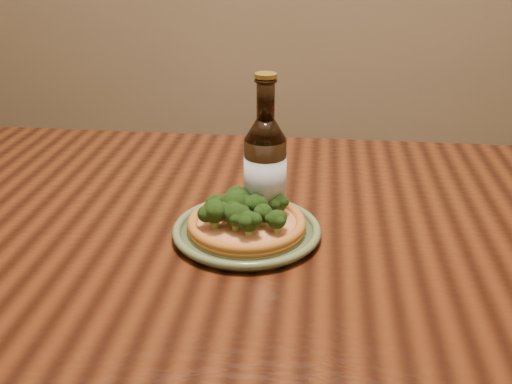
# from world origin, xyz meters

# --- Properties ---
(table) EXTENTS (1.60, 0.90, 0.75)m
(table) POSITION_xyz_m (0.00, 0.10, 0.66)
(table) COLOR #3F1C0D
(table) RESTS_ON ground
(plate) EXTENTS (0.25, 0.25, 0.02)m
(plate) POSITION_xyz_m (0.16, 0.04, 0.76)
(plate) COLOR #556847
(plate) RESTS_ON table
(pizza) EXTENTS (0.20, 0.20, 0.07)m
(pizza) POSITION_xyz_m (0.16, 0.04, 0.78)
(pizza) COLOR #AB6926
(pizza) RESTS_ON plate
(beer_bottle) EXTENTS (0.07, 0.07, 0.27)m
(beer_bottle) POSITION_xyz_m (0.19, 0.09, 0.85)
(beer_bottle) COLOR black
(beer_bottle) RESTS_ON table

